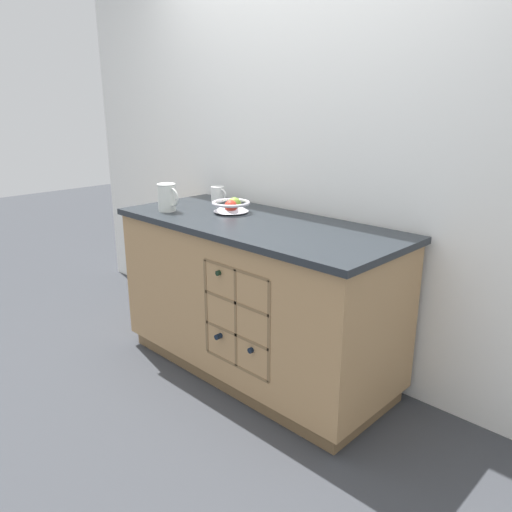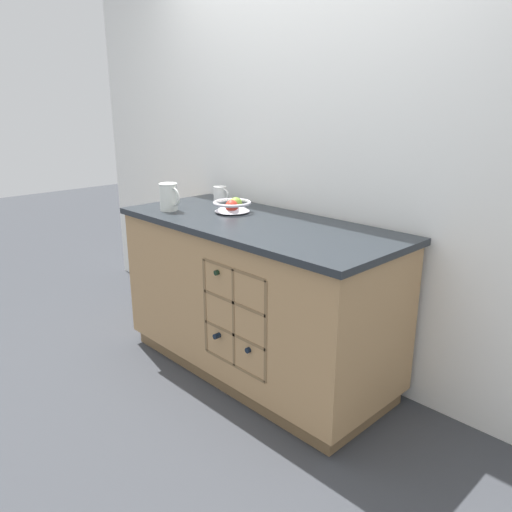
# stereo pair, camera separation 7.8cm
# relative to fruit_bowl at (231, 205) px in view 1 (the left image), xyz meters

# --- Properties ---
(ground_plane) EXTENTS (14.00, 14.00, 0.00)m
(ground_plane) POSITION_rel_fruit_bowl_xyz_m (0.26, -0.06, -0.96)
(ground_plane) COLOR #383A3F
(back_wall) EXTENTS (4.40, 0.06, 2.55)m
(back_wall) POSITION_rel_fruit_bowl_xyz_m (0.26, 0.35, 0.32)
(back_wall) COLOR white
(back_wall) RESTS_ON ground_plane
(kitchen_island) EXTENTS (1.69, 0.73, 0.91)m
(kitchen_island) POSITION_rel_fruit_bowl_xyz_m (0.26, -0.06, -0.49)
(kitchen_island) COLOR brown
(kitchen_island) RESTS_ON ground_plane
(fruit_bowl) EXTENTS (0.23, 0.23, 0.09)m
(fruit_bowl) POSITION_rel_fruit_bowl_xyz_m (0.00, 0.00, 0.00)
(fruit_bowl) COLOR silver
(fruit_bowl) RESTS_ON kitchen_island
(white_pitcher) EXTENTS (0.17, 0.11, 0.17)m
(white_pitcher) POSITION_rel_fruit_bowl_xyz_m (-0.31, -0.24, 0.04)
(white_pitcher) COLOR silver
(white_pitcher) RESTS_ON kitchen_island
(ceramic_mug) EXTENTS (0.13, 0.09, 0.10)m
(ceramic_mug) POSITION_rel_fruit_bowl_xyz_m (-0.31, 0.17, 0.01)
(ceramic_mug) COLOR white
(ceramic_mug) RESTS_ON kitchen_island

